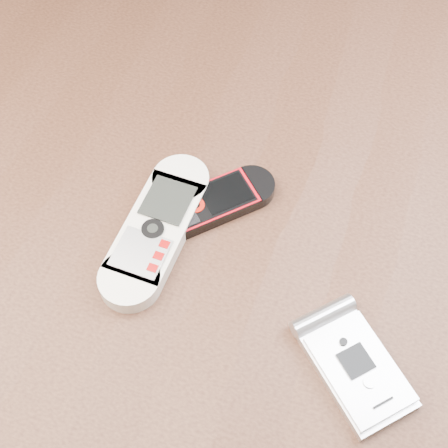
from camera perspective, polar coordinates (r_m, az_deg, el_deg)
ground at (r=1.28m, az=-0.22°, el=-18.22°), size 4.00×4.00×0.00m
table at (r=0.68m, az=-0.40°, el=-5.08°), size 1.20×0.80×0.75m
nokia_white at (r=0.58m, az=-6.19°, el=-0.42°), size 0.06×0.17×0.02m
nokia_black_red at (r=0.59m, az=-1.79°, el=1.65°), size 0.13×0.14×0.01m
motorola_razr at (r=0.53m, az=12.01°, el=-12.69°), size 0.12×0.12×0.02m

